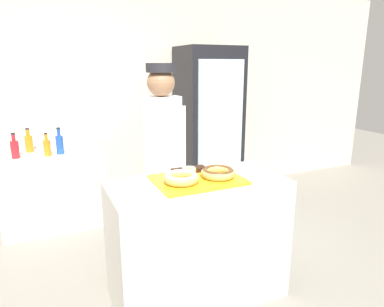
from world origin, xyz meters
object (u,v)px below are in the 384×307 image
Objects in this scene: donut_chocolate_glaze at (218,172)px; donut_light_glaze at (181,178)px; donut_mini_center at (189,170)px; bottle_orange_b at (47,147)px; brownie_back_left at (178,171)px; serving_tray at (198,180)px; bottle_blue at (60,144)px; beverage_fridge at (208,126)px; bottle_orange at (29,143)px; brownie_back_right at (199,169)px; bottle_red at (15,148)px; chest_freezer at (54,188)px; baker_person at (163,160)px.

donut_light_glaze is at bearing 180.00° from donut_chocolate_glaze.
bottle_orange_b is at bearing 122.50° from donut_mini_center.
serving_tray is at bearing -61.37° from brownie_back_left.
donut_mini_center is at bearing -61.67° from bottle_blue.
donut_mini_center is 0.42× the size of bottle_blue.
serving_tray is at bearing -63.96° from bottle_blue.
beverage_fridge is 7.50× the size of bottle_orange.
brownie_back_left is 0.17m from brownie_back_right.
bottle_blue is (-0.89, 1.50, -0.04)m from brownie_back_right.
bottle_orange_b is at bearing -163.83° from bottle_blue.
bottle_red is (-1.37, 1.70, -0.07)m from donut_chocolate_glaze.
bottle_red is at bearing 128.87° from donut_chocolate_glaze.
beverage_fridge is 1.91m from bottle_orange_b.
bottle_orange is (-1.02, 1.72, -0.05)m from brownie_back_left.
bottle_orange reaches higher than bottle_red.
donut_light_glaze reaches higher than chest_freezer.
serving_tray is 6.82× the size of brownie_back_left.
bottle_orange_b is at bearing -56.48° from bottle_orange.
brownie_back_left is 1.88m from chest_freezer.
bottle_blue is at bearing -44.33° from chest_freezer.
bottle_blue reaches higher than donut_mini_center.
brownie_back_left is 0.09× the size of chest_freezer.
bottle_orange is (0.12, 0.22, 0.00)m from bottle_red.
bottle_orange_b is (-0.88, 1.03, -0.02)m from baker_person.
donut_mini_center is at bearing 126.11° from donut_chocolate_glaze.
chest_freezer is 0.53m from bottle_blue.
donut_chocolate_glaze is 1.94m from bottle_blue.
bottle_red is (-2.20, -0.09, -0.05)m from beverage_fridge.
brownie_back_right is 0.05× the size of baker_person.
bottle_orange_b is (-0.93, 1.62, -0.03)m from serving_tray.
brownie_back_left is at bearing -94.61° from baker_person.
bottle_orange_b is at bearing 120.08° from brownie_back_left.
beverage_fridge is (0.97, 1.75, 0.03)m from serving_tray.
bottle_red is (-1.18, 1.07, -0.02)m from baker_person.
donut_mini_center is 0.06× the size of beverage_fridge.
baker_person is at bearing -49.23° from bottle_orange_b.
chest_freezer is at bearing 117.31° from brownie_back_left.
beverage_fridge is 1.78m from bottle_blue.
brownie_back_left is at bearing -59.92° from bottle_orange_b.
serving_tray is 6.82× the size of brownie_back_right.
donut_mini_center is at bearing -121.32° from beverage_fridge.
donut_mini_center is 0.11× the size of chest_freezer.
brownie_back_right is at bearing 0.00° from donut_mini_center.
donut_mini_center is at bearing 90.00° from serving_tray.
donut_chocolate_glaze is 0.24× the size of chest_freezer.
bottle_blue reaches higher than bottle_red.
beverage_fridge is (1.06, 1.59, 0.00)m from brownie_back_left.
donut_light_glaze reaches higher than serving_tray.
donut_mini_center is (-0.14, 0.19, -0.02)m from donut_chocolate_glaze.
brownie_back_right is (0.08, 0.16, 0.03)m from serving_tray.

